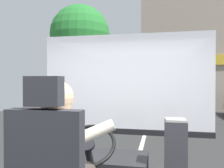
{
  "coord_description": "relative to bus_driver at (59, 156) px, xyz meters",
  "views": [
    {
      "loc": [
        0.5,
        -1.76,
        1.86
      ],
      "look_at": [
        -0.13,
        1.32,
        1.82
      ],
      "focal_mm": 37.0,
      "sensor_mm": 36.0,
      "label": 1
    }
  ],
  "objects": [
    {
      "name": "parked_car_blue",
      "position": [
        5.15,
        21.66,
        -0.6
      ],
      "size": [
        1.83,
        3.84,
        1.44
      ],
      "color": "navy",
      "rests_on": "ground"
    },
    {
      "name": "windshield_panel",
      "position": [
        0.18,
        1.9,
        0.31
      ],
      "size": [
        2.5,
        0.08,
        1.48
      ],
      "color": "silver"
    },
    {
      "name": "street_tree",
      "position": [
        -3.15,
        9.29,
        2.73
      ],
      "size": [
        2.91,
        2.91,
        5.56
      ],
      "color": "#4C3828",
      "rests_on": "ground"
    },
    {
      "name": "fare_box",
      "position": [
        0.84,
        0.92,
        -0.3
      ],
      "size": [
        0.22,
        0.22,
        0.88
      ],
      "color": "#333338",
      "rests_on": "bus_floor"
    },
    {
      "name": "parked_car_green",
      "position": [
        4.68,
        15.89,
        -0.7
      ],
      "size": [
        1.86,
        4.16,
        1.24
      ],
      "color": "#195633",
      "rests_on": "ground"
    },
    {
      "name": "ground",
      "position": [
        0.18,
        9.08,
        -1.36
      ],
      "size": [
        18.0,
        44.0,
        0.06
      ],
      "color": "#313131"
    },
    {
      "name": "bus_driver",
      "position": [
        0.0,
        0.0,
        0.0
      ],
      "size": [
        0.73,
        0.55,
        0.84
      ],
      "color": "#332D28",
      "rests_on": "driver_seat"
    }
  ]
}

